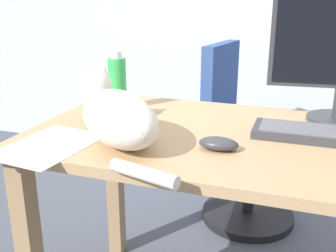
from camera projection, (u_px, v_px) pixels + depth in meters
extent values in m
cube|color=tan|center=(267.00, 143.00, 1.19)|extent=(1.45, 0.71, 0.03)
cube|color=#977752|center=(115.00, 182.00, 1.78)|extent=(0.06, 0.06, 0.71)
cylinder|color=black|center=(247.00, 215.00, 2.16)|extent=(0.48, 0.48, 0.04)
cylinder|color=black|center=(250.00, 179.00, 2.09)|extent=(0.06, 0.06, 0.46)
cylinder|color=navy|center=(253.00, 132.00, 2.01)|extent=(0.44, 0.44, 0.06)
cube|color=navy|center=(220.00, 83.00, 2.02)|extent=(0.12, 0.36, 0.40)
cube|color=#333338|center=(330.00, 135.00, 1.18)|extent=(0.44, 0.15, 0.02)
cube|color=slate|center=(330.00, 131.00, 1.17)|extent=(0.40, 0.12, 0.00)
ellipsoid|color=silver|center=(119.00, 118.00, 1.13)|extent=(0.38, 0.38, 0.15)
sphere|color=silver|center=(95.00, 86.00, 1.29)|extent=(0.11, 0.11, 0.11)
cone|color=silver|center=(85.00, 72.00, 1.26)|extent=(0.04, 0.04, 0.04)
cone|color=silver|center=(103.00, 70.00, 1.29)|extent=(0.04, 0.04, 0.04)
cylinder|color=silver|center=(144.00, 173.00, 0.91)|extent=(0.18, 0.08, 0.03)
ellipsoid|color=#333338|center=(219.00, 144.00, 1.09)|extent=(0.11, 0.06, 0.04)
cube|color=white|center=(49.00, 145.00, 1.13)|extent=(0.24, 0.32, 0.00)
cylinder|color=green|center=(117.00, 84.00, 1.47)|extent=(0.07, 0.07, 0.19)
cylinder|color=silver|center=(116.00, 55.00, 1.43)|extent=(0.04, 0.04, 0.02)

